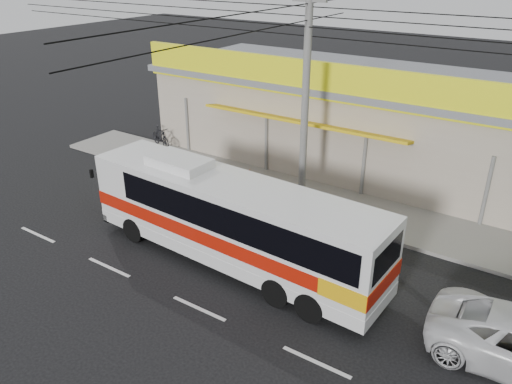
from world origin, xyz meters
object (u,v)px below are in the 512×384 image
Objects in this scene: motorbike_red at (239,177)px; utility_pole at (309,20)px; coach_bus at (235,218)px; motorbike_dark at (161,137)px.

utility_pole reaches higher than motorbike_red.
coach_bus is 6.36m from motorbike_red.
motorbike_dark is 0.06× the size of utility_pole.
motorbike_dark is 11.97m from utility_pole.
motorbike_dark is at bearing 92.32° from motorbike_red.
coach_bus is 12.25m from motorbike_dark.
motorbike_red is (-3.51, 5.16, -1.24)m from coach_bus.
utility_pole is at bearing 96.78° from coach_bus.
motorbike_dark is (-10.06, 6.92, -1.08)m from coach_bus.
coach_bus is 7.82m from utility_pole.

